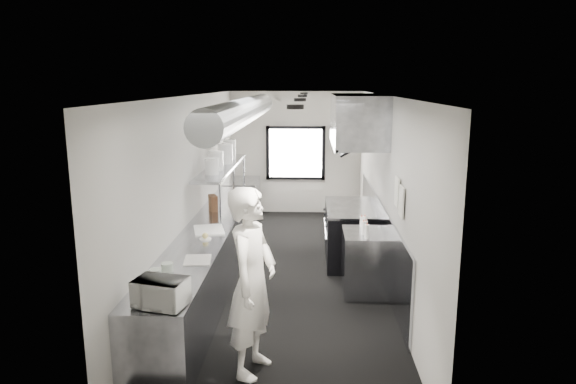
# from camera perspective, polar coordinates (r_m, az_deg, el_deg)

# --- Properties ---
(floor) EXTENTS (3.00, 8.00, 0.01)m
(floor) POSITION_cam_1_polar(r_m,az_deg,el_deg) (8.37, -0.00, -8.93)
(floor) COLOR black
(floor) RESTS_ON ground
(ceiling) EXTENTS (3.00, 8.00, 0.01)m
(ceiling) POSITION_cam_1_polar(r_m,az_deg,el_deg) (7.82, -0.00, 10.60)
(ceiling) COLOR white
(ceiling) RESTS_ON wall_back
(wall_back) EXTENTS (3.00, 0.02, 2.80)m
(wall_back) POSITION_cam_1_polar(r_m,az_deg,el_deg) (11.93, 0.84, 4.33)
(wall_back) COLOR #B7B4AD
(wall_back) RESTS_ON floor
(wall_front) EXTENTS (3.00, 0.02, 2.80)m
(wall_front) POSITION_cam_1_polar(r_m,az_deg,el_deg) (4.15, -2.48, -10.57)
(wall_front) COLOR #B7B4AD
(wall_front) RESTS_ON floor
(wall_left) EXTENTS (0.02, 8.00, 2.80)m
(wall_left) POSITION_cam_1_polar(r_m,az_deg,el_deg) (8.19, -10.55, 0.58)
(wall_left) COLOR #B7B4AD
(wall_left) RESTS_ON floor
(wall_right) EXTENTS (0.02, 8.00, 2.80)m
(wall_right) POSITION_cam_1_polar(r_m,az_deg,el_deg) (8.06, 10.71, 0.40)
(wall_right) COLOR #B7B4AD
(wall_right) RESTS_ON floor
(wall_cladding) EXTENTS (0.03, 5.50, 1.10)m
(wall_cladding) POSITION_cam_1_polar(r_m,az_deg,el_deg) (8.55, 10.08, -4.79)
(wall_cladding) COLOR gray
(wall_cladding) RESTS_ON wall_right
(hvac_duct) EXTENTS (0.40, 6.40, 0.40)m
(hvac_duct) POSITION_cam_1_polar(r_m,az_deg,el_deg) (8.29, -4.78, 8.91)
(hvac_duct) COLOR gray
(hvac_duct) RESTS_ON ceiling
(service_window) EXTENTS (1.36, 0.05, 1.25)m
(service_window) POSITION_cam_1_polar(r_m,az_deg,el_deg) (11.89, 0.84, 4.30)
(service_window) COLOR white
(service_window) RESTS_ON wall_back
(exhaust_hood) EXTENTS (0.81, 2.20, 0.88)m
(exhaust_hood) POSITION_cam_1_polar(r_m,az_deg,el_deg) (8.57, 7.62, 7.87)
(exhaust_hood) COLOR gray
(exhaust_hood) RESTS_ON ceiling
(prep_counter) EXTENTS (0.70, 6.00, 0.90)m
(prep_counter) POSITION_cam_1_polar(r_m,az_deg,el_deg) (7.89, -8.61, -6.94)
(prep_counter) COLOR gray
(prep_counter) RESTS_ON floor
(pass_shelf) EXTENTS (0.45, 3.00, 0.68)m
(pass_shelf) POSITION_cam_1_polar(r_m,az_deg,el_deg) (9.07, -7.27, 2.66)
(pass_shelf) COLOR gray
(pass_shelf) RESTS_ON prep_counter
(range) EXTENTS (0.88, 1.60, 0.94)m
(range) POSITION_cam_1_polar(r_m,az_deg,el_deg) (8.91, 6.90, -4.54)
(range) COLOR black
(range) RESTS_ON floor
(bottle_station) EXTENTS (0.65, 0.80, 0.90)m
(bottle_station) POSITION_cam_1_polar(r_m,az_deg,el_deg) (7.60, 8.54, -7.68)
(bottle_station) COLOR gray
(bottle_station) RESTS_ON floor
(far_work_table) EXTENTS (0.70, 1.20, 0.90)m
(far_work_table) POSITION_cam_1_polar(r_m,az_deg,el_deg) (11.40, -5.08, -0.93)
(far_work_table) COLOR gray
(far_work_table) RESTS_ON floor
(notice_sheet_a) EXTENTS (0.02, 0.28, 0.38)m
(notice_sheet_a) POSITION_cam_1_polar(r_m,az_deg,el_deg) (6.85, 11.92, 0.02)
(notice_sheet_a) COLOR white
(notice_sheet_a) RESTS_ON wall_right
(notice_sheet_b) EXTENTS (0.02, 0.28, 0.38)m
(notice_sheet_b) POSITION_cam_1_polar(r_m,az_deg,el_deg) (6.53, 12.39, -1.04)
(notice_sheet_b) COLOR white
(notice_sheet_b) RESTS_ON wall_right
(line_cook) EXTENTS (0.65, 0.83, 1.98)m
(line_cook) POSITION_cam_1_polar(r_m,az_deg,el_deg) (5.38, -3.97, -9.86)
(line_cook) COLOR white
(line_cook) RESTS_ON floor
(microwave) EXTENTS (0.51, 0.43, 0.27)m
(microwave) POSITION_cam_1_polar(r_m,az_deg,el_deg) (5.15, -13.89, -10.71)
(microwave) COLOR white
(microwave) RESTS_ON prep_counter
(deli_tub_a) EXTENTS (0.17, 0.17, 0.10)m
(deli_tub_a) POSITION_cam_1_polar(r_m,az_deg,el_deg) (6.04, -13.17, -8.09)
(deli_tub_a) COLOR beige
(deli_tub_a) RESTS_ON prep_counter
(deli_tub_b) EXTENTS (0.14, 0.14, 0.09)m
(deli_tub_b) POSITION_cam_1_polar(r_m,az_deg,el_deg) (5.91, -14.39, -8.64)
(deli_tub_b) COLOR beige
(deli_tub_b) RESTS_ON prep_counter
(newspaper) EXTENTS (0.36, 0.43, 0.01)m
(newspaper) POSITION_cam_1_polar(r_m,az_deg,el_deg) (6.35, -9.94, -7.38)
(newspaper) COLOR white
(newspaper) RESTS_ON prep_counter
(small_plate) EXTENTS (0.20, 0.20, 0.01)m
(small_plate) POSITION_cam_1_polar(r_m,az_deg,el_deg) (7.14, -9.11, -5.14)
(small_plate) COLOR white
(small_plate) RESTS_ON prep_counter
(pastry) EXTENTS (0.08, 0.08, 0.08)m
(pastry) POSITION_cam_1_polar(r_m,az_deg,el_deg) (7.12, -9.12, -4.77)
(pastry) COLOR #DECD74
(pastry) RESTS_ON small_plate
(cutting_board) EXTENTS (0.54, 0.64, 0.02)m
(cutting_board) POSITION_cam_1_polar(r_m,az_deg,el_deg) (7.56, -8.72, -4.14)
(cutting_board) COLOR white
(cutting_board) RESTS_ON prep_counter
(knife_block) EXTENTS (0.20, 0.26, 0.26)m
(knife_block) POSITION_cam_1_polar(r_m,az_deg,el_deg) (8.67, -8.26, -1.20)
(knife_block) COLOR brown
(knife_block) RESTS_ON prep_counter
(plate_stack_a) EXTENTS (0.23, 0.23, 0.26)m
(plate_stack_a) POSITION_cam_1_polar(r_m,az_deg,el_deg) (8.23, -8.40, 2.83)
(plate_stack_a) COLOR white
(plate_stack_a) RESTS_ON pass_shelf
(plate_stack_b) EXTENTS (0.32, 0.32, 0.31)m
(plate_stack_b) POSITION_cam_1_polar(r_m,az_deg,el_deg) (8.62, -7.95, 3.45)
(plate_stack_b) COLOR white
(plate_stack_b) RESTS_ON pass_shelf
(plate_stack_c) EXTENTS (0.29, 0.29, 0.36)m
(plate_stack_c) POSITION_cam_1_polar(r_m,az_deg,el_deg) (9.29, -6.90, 4.24)
(plate_stack_c) COLOR white
(plate_stack_c) RESTS_ON pass_shelf
(plate_stack_d) EXTENTS (0.32, 0.32, 0.37)m
(plate_stack_d) POSITION_cam_1_polar(r_m,az_deg,el_deg) (9.85, -6.48, 4.70)
(plate_stack_d) COLOR white
(plate_stack_d) RESTS_ON pass_shelf
(squeeze_bottle_a) EXTENTS (0.08, 0.08, 0.19)m
(squeeze_bottle_a) POSITION_cam_1_polar(r_m,az_deg,el_deg) (7.15, 8.69, -4.33)
(squeeze_bottle_a) COLOR white
(squeeze_bottle_a) RESTS_ON bottle_station
(squeeze_bottle_b) EXTENTS (0.07, 0.07, 0.19)m
(squeeze_bottle_b) POSITION_cam_1_polar(r_m,az_deg,el_deg) (7.33, 8.33, -3.94)
(squeeze_bottle_b) COLOR white
(squeeze_bottle_b) RESTS_ON bottle_station
(squeeze_bottle_c) EXTENTS (0.07, 0.07, 0.16)m
(squeeze_bottle_c) POSITION_cam_1_polar(r_m,az_deg,el_deg) (7.45, 8.56, -3.80)
(squeeze_bottle_c) COLOR white
(squeeze_bottle_c) RESTS_ON bottle_station
(squeeze_bottle_d) EXTENTS (0.07, 0.07, 0.19)m
(squeeze_bottle_d) POSITION_cam_1_polar(r_m,az_deg,el_deg) (7.59, 8.46, -3.39)
(squeeze_bottle_d) COLOR white
(squeeze_bottle_d) RESTS_ON bottle_station
(squeeze_bottle_e) EXTENTS (0.07, 0.07, 0.16)m
(squeeze_bottle_e) POSITION_cam_1_polar(r_m,az_deg,el_deg) (7.70, 8.13, -3.27)
(squeeze_bottle_e) COLOR white
(squeeze_bottle_e) RESTS_ON bottle_station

